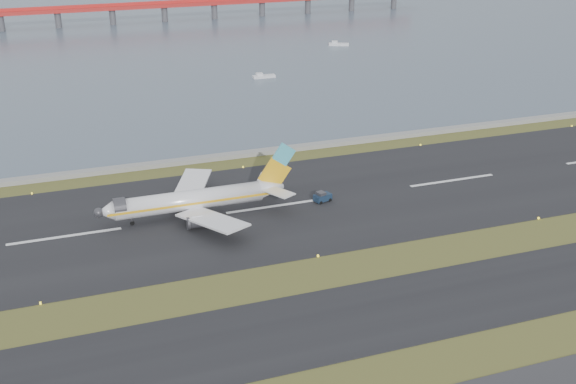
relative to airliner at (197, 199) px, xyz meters
The scene contains 9 objects.
ground 34.52m from the airliner, 63.49° to the right, with size 1000.00×1000.00×0.00m, color #364619.
taxiway_strip 45.53m from the airliner, 70.27° to the right, with size 1000.00×18.00×0.10m, color black.
runway_strip 15.72m from the airliner, ahead, with size 1000.00×45.00×0.10m, color black.
seawall 33.17m from the airliner, 62.35° to the left, with size 1000.00×2.50×1.00m, color gray.
red_pier 222.12m from the airliner, 80.85° to the left, with size 260.00×5.00×10.20m.
airliner is the anchor object (origin of this frame).
pushback_tug 25.07m from the airliner, ahead, with size 3.86×2.86×2.21m.
workboat_near 109.49m from the airliner, 65.59° to the left, with size 7.53×2.45×1.82m.
workboat_far 166.68m from the airliner, 57.39° to the left, with size 8.26×5.48×1.93m.
Camera 1 is at (-41.41, -92.99, 57.74)m, focal length 45.00 mm.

